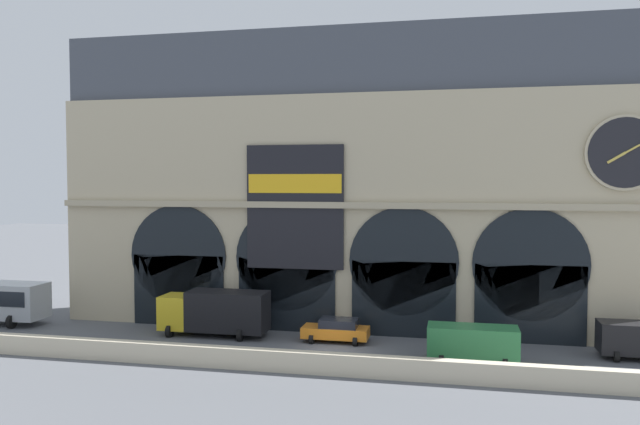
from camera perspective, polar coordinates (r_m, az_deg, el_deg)
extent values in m
plane|color=#54565B|center=(39.94, 0.89, -12.63)|extent=(200.00, 200.00, 0.00)
cube|color=beige|center=(35.76, -0.49, -13.51)|extent=(90.00, 0.70, 1.19)
cube|color=#BCAD8C|center=(46.36, 2.83, 0.03)|extent=(42.95, 5.90, 16.75)
cube|color=#424751|center=(47.36, 2.92, 13.18)|extent=(42.95, 5.30, 4.80)
cube|color=black|center=(47.80, -12.74, -6.92)|extent=(7.06, 0.20, 5.21)
cylinder|color=black|center=(47.43, -12.77, -3.81)|extent=(7.43, 0.20, 7.43)
cube|color=black|center=(44.98, -3.07, -7.47)|extent=(7.06, 0.20, 5.21)
cylinder|color=black|center=(44.59, -3.08, -4.17)|extent=(7.43, 0.20, 7.43)
cube|color=black|center=(43.58, 7.57, -7.83)|extent=(7.06, 0.20, 5.21)
cylinder|color=black|center=(43.17, 7.59, -4.43)|extent=(7.43, 0.20, 7.43)
cube|color=black|center=(43.71, 18.53, -7.92)|extent=(7.06, 0.20, 5.21)
cylinder|color=black|center=(43.31, 18.59, -4.53)|extent=(7.43, 0.20, 7.43)
cylinder|color=#BCAD8C|center=(43.87, 25.98, 4.91)|extent=(4.80, 0.25, 4.80)
cylinder|color=black|center=(43.75, 26.02, 4.92)|extent=(4.44, 0.06, 4.44)
cube|color=gold|center=(43.56, 25.36, 4.53)|extent=(1.13, 0.04, 0.77)
cube|color=gold|center=(43.89, 27.10, 5.51)|extent=(1.69, 0.04, 1.06)
cube|color=black|center=(44.01, -2.31, 0.50)|extent=(6.99, 0.12, 8.72)
cube|color=yellow|center=(43.89, -2.34, 2.65)|extent=(6.71, 0.04, 1.33)
cube|color=tan|center=(43.28, 2.16, 0.67)|extent=(42.95, 0.50, 0.44)
cylinder|color=black|center=(51.20, -26.24, -8.89)|extent=(0.28, 1.00, 1.00)
cylinder|color=black|center=(52.94, -24.71, -8.47)|extent=(0.28, 1.00, 1.00)
cube|color=gold|center=(45.43, -12.87, -8.76)|extent=(2.00, 2.30, 2.30)
cube|color=black|center=(43.95, -8.38, -8.85)|extent=(5.50, 2.30, 2.70)
cylinder|color=black|center=(44.80, -13.54, -10.44)|extent=(0.28, 0.84, 0.84)
cylinder|color=black|center=(46.63, -12.42, -9.90)|extent=(0.28, 0.84, 0.84)
cylinder|color=black|center=(42.89, -7.27, -10.99)|extent=(0.28, 0.84, 0.84)
cylinder|color=black|center=(44.79, -6.37, -10.38)|extent=(0.28, 0.84, 0.84)
cube|color=orange|center=(42.36, 1.42, -10.82)|extent=(4.40, 1.80, 0.70)
cube|color=black|center=(42.18, 1.72, -10.01)|extent=(2.46, 1.62, 0.55)
cylinder|color=black|center=(41.97, -0.78, -11.44)|extent=(0.28, 0.60, 0.60)
cylinder|color=black|center=(43.50, -0.29, -10.93)|extent=(0.28, 0.60, 0.60)
cylinder|color=black|center=(41.43, 3.22, -11.64)|extent=(0.28, 0.60, 0.60)
cylinder|color=black|center=(42.98, 3.56, -11.10)|extent=(0.28, 0.60, 0.60)
cube|color=#2D7A42|center=(38.45, 13.71, -11.38)|extent=(5.20, 2.00, 1.86)
cylinder|color=black|center=(37.81, 10.98, -13.05)|extent=(0.28, 0.68, 0.68)
cylinder|color=black|center=(39.54, 11.03, -12.34)|extent=(0.28, 0.68, 0.68)
cylinder|color=black|center=(37.91, 16.47, -13.07)|extent=(0.28, 0.68, 0.68)
cylinder|color=black|center=(39.64, 16.27, -12.36)|extent=(0.28, 0.68, 0.68)
cylinder|color=black|center=(41.77, 25.34, -11.74)|extent=(0.28, 0.68, 0.68)
cylinder|color=black|center=(43.47, 24.79, -11.15)|extent=(0.28, 0.68, 0.68)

